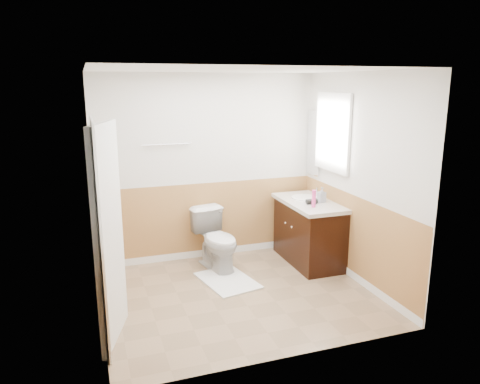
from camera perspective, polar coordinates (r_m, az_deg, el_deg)
name	(u,v)px	position (r m, az deg, el deg)	size (l,w,h in m)	color
floor	(239,295)	(5.36, -0.15, -12.72)	(3.00, 3.00, 0.00)	#8C7051
ceiling	(239,70)	(4.81, -0.17, 15.05)	(3.00, 3.00, 0.00)	white
wall_back	(208,168)	(6.16, -4.06, 3.00)	(3.00, 3.00, 0.00)	silver
wall_front	(290,223)	(3.77, 6.23, -3.87)	(3.00, 3.00, 0.00)	silver
wall_left	(94,200)	(4.69, -17.78, -0.98)	(3.00, 3.00, 0.00)	silver
wall_right	(358,180)	(5.59, 14.56, 1.52)	(3.00, 3.00, 0.00)	silver
wainscot_back	(209,222)	(6.33, -3.92, -3.71)	(3.00, 3.00, 0.00)	#AF7C46
wainscot_front	(287,305)	(4.07, 5.88, -13.94)	(3.00, 3.00, 0.00)	#AF7C46
wainscot_left	(101,271)	(4.92, -17.01, -9.45)	(2.60, 2.60, 0.00)	#AF7C46
wainscot_right	(354,239)	(5.78, 14.02, -5.77)	(2.60, 2.60, 0.00)	#AF7C46
toilet	(217,240)	(5.94, -2.90, -6.00)	(0.43, 0.76, 0.78)	silver
bath_mat	(227,280)	(5.69, -1.59, -11.01)	(0.55, 0.80, 0.02)	white
vanity_cabinet	(309,233)	(6.21, 8.61, -5.15)	(0.55, 1.10, 0.80)	black
vanity_knob_left	(292,227)	(5.95, 6.52, -4.40)	(0.03, 0.03, 0.03)	silver
vanity_knob_right	(286,223)	(6.12, 5.72, -3.86)	(0.03, 0.03, 0.03)	silver
countertop	(309,203)	(6.08, 8.66, -1.36)	(0.60, 1.15, 0.05)	beige
sink_basin	(305,198)	(6.21, 8.12, -0.71)	(0.36, 0.36, 0.02)	white
faucet	(317,192)	(6.27, 9.60, -0.04)	(0.02, 0.02, 0.14)	silver
lotion_bottle	(314,199)	(5.76, 9.22, -0.83)	(0.05, 0.05, 0.22)	#EC3D93
soap_dispenser	(322,195)	(6.04, 10.18, -0.33)	(0.09, 0.09, 0.20)	#9196A3
hair_dryer_body	(312,201)	(5.92, 8.98, -1.17)	(0.07, 0.07, 0.14)	black
hair_dryer_handle	(306,202)	(6.00, 8.30, -1.26)	(0.03, 0.03, 0.07)	black
mirror_panel	(313,143)	(6.46, 9.18, 6.06)	(0.02, 0.35, 0.90)	silver
window_frame	(333,132)	(5.99, 11.51, 7.31)	(0.04, 0.80, 1.00)	white
window_glass	(334,132)	(6.00, 11.64, 7.31)	(0.01, 0.70, 0.90)	white
door	(109,236)	(4.32, -16.07, -5.26)	(0.05, 0.80, 2.04)	white
door_frame	(100,235)	(4.32, -17.08, -5.21)	(0.02, 0.92, 2.10)	white
door_knob	(114,231)	(4.66, -15.51, -4.75)	(0.06, 0.06, 0.06)	silver
towel_bar	(167,144)	(5.94, -9.15, 5.89)	(0.02, 0.02, 0.62)	silver
tp_holder_bar	(203,209)	(6.19, -4.70, -2.18)	(0.02, 0.02, 0.14)	silver
tp_roll	(203,209)	(6.19, -4.70, -2.18)	(0.11, 0.11, 0.10)	white
tp_sheet	(203,217)	(6.22, -4.68, -3.16)	(0.10, 0.01, 0.16)	white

